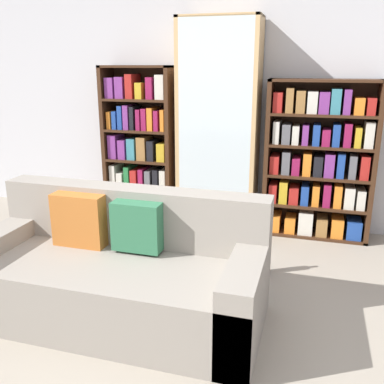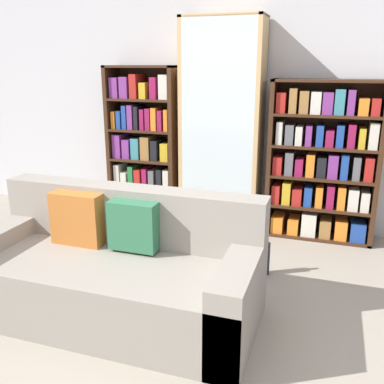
% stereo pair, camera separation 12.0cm
% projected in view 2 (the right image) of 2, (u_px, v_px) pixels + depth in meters
% --- Properties ---
extents(ground_plane, '(16.00, 16.00, 0.00)m').
position_uv_depth(ground_plane, '(123.00, 372.00, 2.31)').
color(ground_plane, gray).
extents(wall_back, '(6.44, 0.06, 2.70)m').
position_uv_depth(wall_back, '(235.00, 91.00, 4.23)').
color(wall_back, silver).
rests_on(wall_back, ground).
extents(couch, '(1.87, 0.82, 0.80)m').
position_uv_depth(couch, '(115.00, 273.00, 2.80)').
color(couch, gray).
rests_on(couch, ground).
extents(bookshelf_left, '(0.74, 0.32, 1.59)m').
position_uv_depth(bookshelf_left, '(144.00, 147.00, 4.48)').
color(bookshelf_left, '#3D2314').
rests_on(bookshelf_left, ground).
extents(display_cabinet, '(0.77, 0.36, 2.02)m').
position_uv_depth(display_cabinet, '(222.00, 129.00, 4.14)').
color(display_cabinet, tan).
rests_on(display_cabinet, ground).
extents(bookshelf_right, '(0.99, 0.32, 1.48)m').
position_uv_depth(bookshelf_right, '(323.00, 164.00, 3.95)').
color(bookshelf_right, '#3D2314').
rests_on(bookshelf_right, ground).
extents(wine_bottle, '(0.07, 0.07, 0.34)m').
position_uv_depth(wine_bottle, '(265.00, 258.00, 3.36)').
color(wine_bottle, '#192333').
rests_on(wine_bottle, ground).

